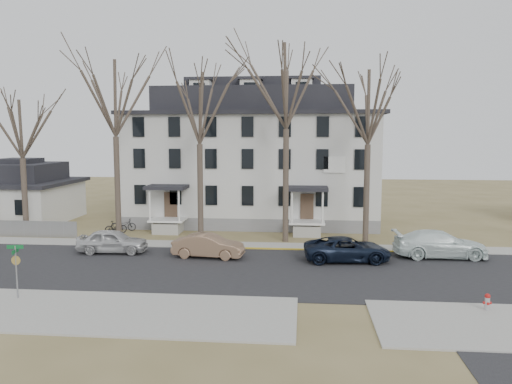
# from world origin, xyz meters

# --- Properties ---
(ground) EXTENTS (120.00, 120.00, 0.00)m
(ground) POSITION_xyz_m (0.00, 0.00, 0.00)
(ground) COLOR olive
(ground) RESTS_ON ground
(main_road) EXTENTS (120.00, 10.00, 0.04)m
(main_road) POSITION_xyz_m (0.00, 2.00, 0.00)
(main_road) COLOR #27272A
(main_road) RESTS_ON ground
(far_sidewalk) EXTENTS (120.00, 2.00, 0.08)m
(far_sidewalk) POSITION_xyz_m (0.00, 8.00, 0.00)
(far_sidewalk) COLOR #A09F97
(far_sidewalk) RESTS_ON ground
(near_sidewalk_left) EXTENTS (20.00, 5.00, 0.08)m
(near_sidewalk_left) POSITION_xyz_m (-8.00, -5.00, 0.00)
(near_sidewalk_left) COLOR #A09F97
(near_sidewalk_left) RESTS_ON ground
(yellow_curb) EXTENTS (14.00, 0.25, 0.06)m
(yellow_curb) POSITION_xyz_m (5.00, 7.10, 0.00)
(yellow_curb) COLOR gold
(yellow_curb) RESTS_ON ground
(boarding_house) EXTENTS (20.80, 12.36, 12.05)m
(boarding_house) POSITION_xyz_m (-2.00, 17.95, 5.38)
(boarding_house) COLOR slate
(boarding_house) RESTS_ON ground
(small_house) EXTENTS (8.70, 8.70, 5.00)m
(small_house) POSITION_xyz_m (-22.00, 16.00, 2.25)
(small_house) COLOR silver
(small_house) RESTS_ON ground
(tree_far_left) EXTENTS (8.40, 8.40, 13.72)m
(tree_far_left) POSITION_xyz_m (-11.00, 9.80, 10.34)
(tree_far_left) COLOR #473B31
(tree_far_left) RESTS_ON ground
(tree_mid_left) EXTENTS (7.80, 7.80, 12.74)m
(tree_mid_left) POSITION_xyz_m (-5.00, 9.80, 9.60)
(tree_mid_left) COLOR #473B31
(tree_mid_left) RESTS_ON ground
(tree_center) EXTENTS (9.00, 9.00, 14.70)m
(tree_center) POSITION_xyz_m (1.00, 9.80, 11.08)
(tree_center) COLOR #473B31
(tree_center) RESTS_ON ground
(tree_mid_right) EXTENTS (7.80, 7.80, 12.74)m
(tree_mid_right) POSITION_xyz_m (6.50, 9.80, 9.60)
(tree_mid_right) COLOR #473B31
(tree_mid_right) RESTS_ON ground
(tree_bungalow) EXTENTS (6.60, 6.60, 10.78)m
(tree_bungalow) POSITION_xyz_m (-18.00, 9.80, 8.12)
(tree_bungalow) COLOR #473B31
(tree_bungalow) RESTS_ON ground
(car_silver) EXTENTS (4.44, 2.02, 1.48)m
(car_silver) POSITION_xyz_m (-9.68, 5.26, 0.74)
(car_silver) COLOR silver
(car_silver) RESTS_ON ground
(car_tan) EXTENTS (4.41, 1.89, 1.41)m
(car_tan) POSITION_xyz_m (-3.47, 4.66, 0.71)
(car_tan) COLOR #85644B
(car_tan) RESTS_ON ground
(car_navy) EXTENTS (5.24, 2.76, 1.41)m
(car_navy) POSITION_xyz_m (4.81, 4.57, 0.70)
(car_navy) COLOR black
(car_navy) RESTS_ON ground
(car_white) EXTENTS (5.60, 2.42, 1.61)m
(car_white) POSITION_xyz_m (10.47, 6.02, 0.80)
(car_white) COLOR white
(car_white) RESTS_ON ground
(bicycle_left) EXTENTS (1.96, 0.99, 0.98)m
(bicycle_left) POSITION_xyz_m (-11.53, 12.18, 0.49)
(bicycle_left) COLOR black
(bicycle_left) RESTS_ON ground
(bicycle_right) EXTENTS (1.64, 1.17, 0.97)m
(bicycle_right) POSITION_xyz_m (-11.77, 11.21, 0.49)
(bicycle_right) COLOR black
(bicycle_right) RESTS_ON ground
(fire_hydrant) EXTENTS (0.33, 0.31, 0.79)m
(fire_hydrant) POSITION_xyz_m (9.96, -3.33, 0.40)
(fire_hydrant) COLOR #B7B7BA
(fire_hydrant) RESTS_ON ground
(street_sign) EXTENTS (0.72, 0.72, 2.52)m
(street_sign) POSITION_xyz_m (-10.62, -3.70, 1.68)
(street_sign) COLOR gray
(street_sign) RESTS_ON ground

